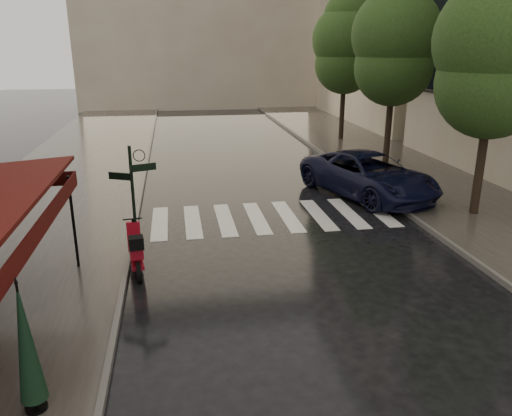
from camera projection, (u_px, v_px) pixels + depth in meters
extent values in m
plane|color=black|center=(189.00, 317.00, 10.44)|extent=(120.00, 120.00, 0.00)
cube|color=#38332D|center=(71.00, 179.00, 20.98)|extent=(6.00, 60.00, 0.12)
cube|color=#38332D|center=(400.00, 166.00, 23.27)|extent=(5.50, 60.00, 0.12)
cube|color=#595651|center=(145.00, 176.00, 21.45)|extent=(0.12, 60.00, 0.16)
cube|color=#595651|center=(343.00, 168.00, 22.83)|extent=(0.12, 60.00, 0.16)
cube|color=silver|center=(160.00, 223.00, 15.96)|extent=(0.50, 3.20, 0.01)
cube|color=silver|center=(193.00, 221.00, 16.12)|extent=(0.50, 3.20, 0.01)
cube|color=silver|center=(225.00, 219.00, 16.28)|extent=(0.50, 3.20, 0.01)
cube|color=silver|center=(257.00, 218.00, 16.45)|extent=(0.50, 3.20, 0.01)
cube|color=silver|center=(288.00, 216.00, 16.61)|extent=(0.50, 3.20, 0.01)
cube|color=silver|center=(318.00, 214.00, 16.77)|extent=(0.50, 3.20, 0.01)
cube|color=silver|center=(348.00, 213.00, 16.94)|extent=(0.50, 3.20, 0.01)
cube|color=silver|center=(377.00, 211.00, 17.10)|extent=(0.50, 3.20, 0.01)
cube|color=#4B0B0A|center=(41.00, 227.00, 8.85)|extent=(0.04, 7.00, 0.35)
cylinder|color=black|center=(73.00, 222.00, 12.21)|extent=(0.07, 0.07, 2.35)
cylinder|color=black|center=(134.00, 206.00, 12.59)|extent=(0.08, 0.08, 3.10)
cube|color=black|center=(143.00, 167.00, 12.32)|extent=(0.62, 0.26, 0.18)
cube|color=black|center=(120.00, 176.00, 12.30)|extent=(0.56, 0.29, 0.18)
cylinder|color=black|center=(482.00, 150.00, 15.92)|extent=(0.28, 0.28, 4.26)
sphere|color=#1A3413|center=(492.00, 84.00, 15.28)|extent=(3.40, 3.40, 3.40)
sphere|color=#1A3413|center=(498.00, 39.00, 14.88)|extent=(3.80, 3.80, 3.80)
cylinder|color=black|center=(389.00, 117.00, 22.43)|extent=(0.28, 0.28, 4.48)
sphere|color=#1A3413|center=(393.00, 67.00, 21.76)|extent=(3.40, 3.40, 3.40)
sphere|color=#1A3413|center=(396.00, 34.00, 21.34)|extent=(3.80, 3.80, 3.80)
sphere|color=#1A3413|center=(399.00, 2.00, 20.94)|extent=(2.60, 2.60, 2.60)
cylinder|color=black|center=(343.00, 101.00, 29.04)|extent=(0.28, 0.28, 4.37)
sphere|color=#1A3413|center=(345.00, 64.00, 28.39)|extent=(3.40, 3.40, 3.40)
sphere|color=#1A3413|center=(346.00, 39.00, 27.98)|extent=(3.80, 3.80, 3.80)
sphere|color=#1A3413|center=(347.00, 15.00, 27.59)|extent=(2.60, 2.60, 2.60)
cylinder|color=black|center=(139.00, 272.00, 11.93)|extent=(0.17, 0.52, 0.51)
cylinder|color=black|center=(135.00, 251.00, 13.13)|extent=(0.17, 0.52, 0.51)
cube|color=maroon|center=(136.00, 258.00, 12.53)|extent=(0.47, 1.40, 0.11)
cube|color=maroon|center=(136.00, 250.00, 12.19)|extent=(0.39, 0.62, 0.30)
cube|color=maroon|center=(134.00, 236.00, 12.83)|extent=(0.35, 0.17, 0.79)
cylinder|color=black|center=(132.00, 219.00, 12.79)|extent=(0.49, 0.10, 0.04)
cube|color=black|center=(136.00, 243.00, 11.73)|extent=(0.38, 0.36, 0.30)
imported|color=black|center=(368.00, 175.00, 18.65)|extent=(4.49, 6.37, 1.61)
cylinder|color=black|center=(37.00, 407.00, 7.64)|extent=(0.33, 0.33, 0.05)
cylinder|color=black|center=(27.00, 348.00, 7.30)|extent=(0.04, 0.04, 2.08)
cone|color=black|center=(26.00, 341.00, 7.27)|extent=(0.41, 0.41, 1.98)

